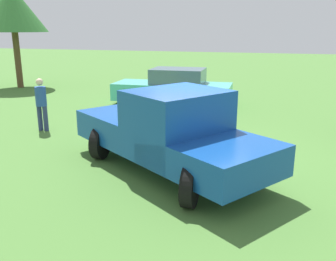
# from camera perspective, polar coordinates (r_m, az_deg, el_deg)

# --- Properties ---
(ground_plane) EXTENTS (80.00, 80.00, 0.00)m
(ground_plane) POSITION_cam_1_polar(r_m,az_deg,el_deg) (9.04, 3.90, -4.03)
(ground_plane) COLOR #477533
(pickup_truck) EXTENTS (4.38, 5.18, 1.81)m
(pickup_truck) POSITION_cam_1_polar(r_m,az_deg,el_deg) (7.83, 0.59, 0.05)
(pickup_truck) COLOR black
(pickup_truck) RESTS_ON ground_plane
(sedan_far) EXTENTS (2.20, 4.83, 1.45)m
(sedan_far) POSITION_cam_1_polar(r_m,az_deg,el_deg) (15.16, 0.89, 6.60)
(sedan_far) COLOR black
(sedan_far) RESTS_ON ground_plane
(person_bystander) EXTENTS (0.33, 0.34, 1.59)m
(person_bystander) POSITION_cam_1_polar(r_m,az_deg,el_deg) (11.72, -19.02, 4.21)
(person_bystander) COLOR navy
(person_bystander) RESTS_ON ground_plane
(tree_back_left) EXTENTS (3.34, 3.34, 5.16)m
(tree_back_left) POSITION_cam_1_polar(r_m,az_deg,el_deg) (20.94, -22.96, 16.99)
(tree_back_left) COLOR brown
(tree_back_left) RESTS_ON ground_plane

